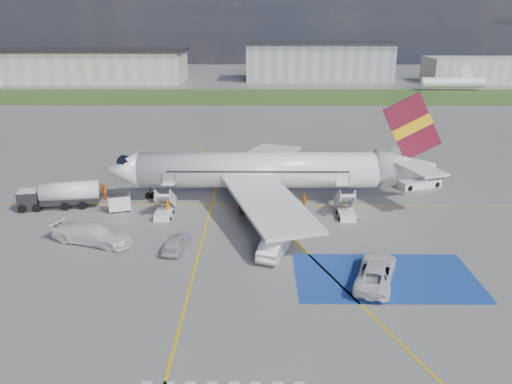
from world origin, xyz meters
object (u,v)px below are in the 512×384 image
gpu_cart (120,203)px  car_silver_b (274,246)px  belt_loader (420,184)px  fuel_tanker (60,197)px  van_white_a (376,268)px  van_white_b (92,231)px  airliner (271,170)px  car_silver_a (176,242)px

gpu_cart → car_silver_b: bearing=-50.7°
belt_loader → car_silver_b: size_ratio=1.15×
fuel_tanker → van_white_a: (30.09, -15.80, -0.11)m
car_silver_b → van_white_a: van_white_a is taller
fuel_tanker → van_white_a: bearing=-38.3°
fuel_tanker → van_white_b: (6.21, -9.00, -0.03)m
fuel_tanker → gpu_cart: fuel_tanker is taller
car_silver_b → airliner: bearing=-72.5°
airliner → car_silver_a: 15.97m
fuel_tanker → car_silver_b: bearing=-37.6°
belt_loader → van_white_b: size_ratio=1.00×
airliner → car_silver_a: (-8.53, -13.23, -2.68)m
belt_loader → van_white_a: van_white_a is taller
airliner → van_white_b: (-16.30, -11.80, -2.25)m
car_silver_a → van_white_a: bearing=169.0°
gpu_cart → car_silver_a: bearing=-69.2°
car_silver_a → van_white_b: 7.91m
car_silver_a → gpu_cart: bearing=-44.4°
car_silver_b → belt_loader: bearing=-116.2°
belt_loader → van_white_b: 37.89m
car_silver_a → car_silver_b: car_silver_b is taller
gpu_cart → van_white_b: bearing=-109.9°
fuel_tanker → car_silver_a: (13.98, -10.43, -0.45)m
belt_loader → car_silver_b: belt_loader is taller
gpu_cart → car_silver_a: (7.42, -9.44, -0.11)m
van_white_b → car_silver_b: bearing=-79.6°
belt_loader → car_silver_a: belt_loader is taller
car_silver_a → car_silver_b: bearing=-179.3°
fuel_tanker → van_white_b: fuel_tanker is taller
belt_loader → airliner: bearing=172.6°
fuel_tanker → belt_loader: size_ratio=1.44×
van_white_a → van_white_b: bearing=2.9°
car_silver_a → van_white_a: size_ratio=0.75×
airliner → van_white_a: (7.58, -18.59, -2.34)m
gpu_cart → car_silver_b: gpu_cart is taller
belt_loader → car_silver_a: 31.81m
car_silver_a → van_white_a: (16.11, -5.36, 0.34)m
gpu_cart → van_white_a: (23.53, -14.80, 0.23)m
airliner → belt_loader: airliner is taller
airliner → car_silver_b: (-0.06, -14.23, -2.56)m
car_silver_a → car_silver_b: 8.53m
gpu_cart → van_white_b: (-0.35, -8.01, 0.31)m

